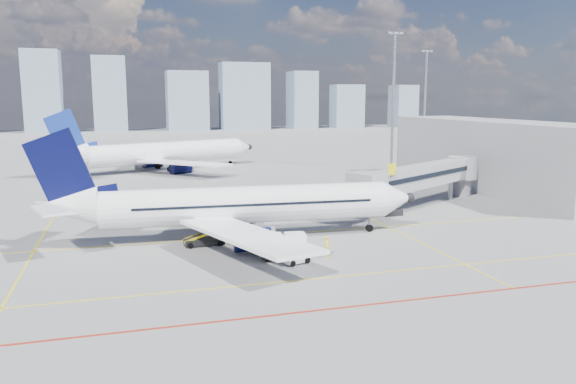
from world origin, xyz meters
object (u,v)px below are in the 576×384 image
object	(u,v)px
second_aircraft	(159,153)
main_aircraft	(232,206)
cargo_dolly	(284,245)
ramp_worker	(327,247)
baggage_tug	(295,256)
belt_loader	(206,240)

from	to	relation	value
second_aircraft	main_aircraft	bearing A→B (deg)	-108.30
cargo_dolly	ramp_worker	distance (m)	3.65
baggage_tug	main_aircraft	bearing A→B (deg)	88.03
second_aircraft	cargo_dolly	world-z (taller)	second_aircraft
baggage_tug	belt_loader	world-z (taller)	belt_loader
cargo_dolly	main_aircraft	bearing A→B (deg)	117.66
main_aircraft	belt_loader	world-z (taller)	main_aircraft
main_aircraft	second_aircraft	world-z (taller)	second_aircraft
main_aircraft	ramp_worker	size ratio (longest dim) A/B	19.41
second_aircraft	cargo_dolly	distance (m)	61.56
baggage_tug	belt_loader	bearing A→B (deg)	106.56
ramp_worker	main_aircraft	bearing A→B (deg)	80.17
belt_loader	ramp_worker	distance (m)	11.48
cargo_dolly	belt_loader	size ratio (longest dim) A/B	0.78
ramp_worker	cargo_dolly	bearing A→B (deg)	121.59
second_aircraft	ramp_worker	world-z (taller)	second_aircraft
belt_loader	ramp_worker	xyz separation A→B (m)	(9.20, -6.85, 0.39)
second_aircraft	cargo_dolly	size ratio (longest dim) A/B	9.45
cargo_dolly	second_aircraft	bearing A→B (deg)	103.11
main_aircraft	belt_loader	bearing A→B (deg)	-147.04
cargo_dolly	ramp_worker	world-z (taller)	cargo_dolly
ramp_worker	belt_loader	bearing A→B (deg)	96.10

